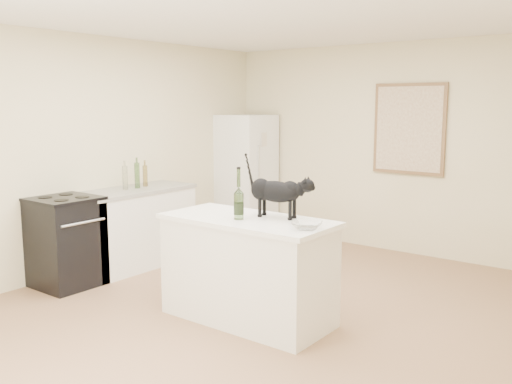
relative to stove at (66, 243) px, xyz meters
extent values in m
plane|color=#8E694B|center=(1.95, 0.60, -0.45)|extent=(5.50, 5.50, 0.00)
plane|color=white|center=(1.95, 0.60, 2.15)|extent=(5.50, 5.50, 0.00)
plane|color=beige|center=(1.95, 3.35, 0.85)|extent=(4.50, 0.00, 4.50)
plane|color=beige|center=(-0.30, 0.60, 0.85)|extent=(0.00, 5.50, 5.50)
cube|color=white|center=(2.05, 0.40, -0.02)|extent=(1.44, 0.67, 0.86)
cube|color=white|center=(2.05, 0.40, 0.43)|extent=(1.50, 0.70, 0.04)
cube|color=white|center=(0.00, 0.90, -0.02)|extent=(0.60, 1.40, 0.86)
cube|color=gray|center=(0.00, 0.90, 0.43)|extent=(0.62, 1.44, 0.04)
cube|color=black|center=(0.00, 0.00, 0.00)|extent=(0.60, 0.60, 0.90)
cube|color=white|center=(0.00, 2.95, 0.40)|extent=(0.68, 0.68, 1.70)
cube|color=brown|center=(2.25, 3.32, 1.10)|extent=(0.90, 0.03, 1.10)
cube|color=beige|center=(2.25, 3.30, 1.10)|extent=(0.82, 0.00, 1.02)
cylinder|color=#315923|center=(2.03, 0.31, 0.64)|extent=(0.09, 0.09, 0.39)
imported|color=white|center=(2.68, 0.33, 0.48)|extent=(0.31, 0.31, 0.06)
cube|color=silver|center=(0.34, 2.93, 0.92)|extent=(0.02, 0.15, 0.19)
cylinder|color=#9BA79A|center=(-0.02, 0.81, 0.58)|extent=(0.06, 0.06, 0.27)
cylinder|color=#1F4D19|center=(0.01, 0.96, 0.60)|extent=(0.06, 0.06, 0.29)
cylinder|color=brown|center=(-0.03, 1.11, 0.57)|extent=(0.06, 0.06, 0.25)
camera|label=1|loc=(4.93, -3.25, 1.41)|focal=39.36mm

